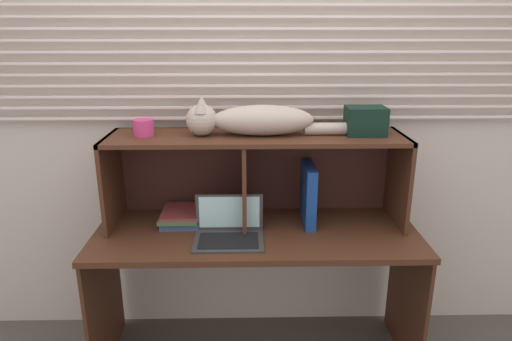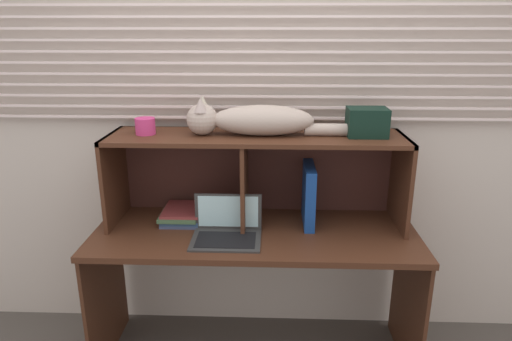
{
  "view_description": "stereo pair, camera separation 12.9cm",
  "coord_description": "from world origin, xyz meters",
  "px_view_note": "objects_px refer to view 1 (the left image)",
  "views": [
    {
      "loc": [
        -0.04,
        -1.87,
        1.73
      ],
      "look_at": [
        0.0,
        0.31,
        1.03
      ],
      "focal_mm": 31.68,
      "sensor_mm": 36.0,
      "label": 1
    },
    {
      "loc": [
        0.08,
        -1.87,
        1.73
      ],
      "look_at": [
        0.0,
        0.31,
        1.03
      ],
      "focal_mm": 31.68,
      "sensor_mm": 36.0,
      "label": 2
    }
  ],
  "objects_px": {
    "cat": "(253,120)",
    "laptop": "(229,231)",
    "book_stack": "(181,216)",
    "small_basket": "(144,128)",
    "binder_upright": "(308,194)",
    "storage_box": "(365,121)"
  },
  "relations": [
    {
      "from": "binder_upright",
      "to": "book_stack",
      "type": "distance_m",
      "value": 0.67
    },
    {
      "from": "small_basket",
      "to": "storage_box",
      "type": "distance_m",
      "value": 1.09
    },
    {
      "from": "cat",
      "to": "laptop",
      "type": "distance_m",
      "value": 0.55
    },
    {
      "from": "book_stack",
      "to": "small_basket",
      "type": "height_order",
      "value": "small_basket"
    },
    {
      "from": "laptop",
      "to": "storage_box",
      "type": "bearing_deg",
      "value": 15.58
    },
    {
      "from": "laptop",
      "to": "storage_box",
      "type": "relative_size",
      "value": 1.73
    },
    {
      "from": "cat",
      "to": "laptop",
      "type": "bearing_deg",
      "value": -122.36
    },
    {
      "from": "book_stack",
      "to": "small_basket",
      "type": "bearing_deg",
      "value": -178.38
    },
    {
      "from": "cat",
      "to": "storage_box",
      "type": "bearing_deg",
      "value": -0.0
    },
    {
      "from": "cat",
      "to": "storage_box",
      "type": "xyz_separation_m",
      "value": [
        0.56,
        -0.0,
        -0.01
      ]
    },
    {
      "from": "book_stack",
      "to": "storage_box",
      "type": "bearing_deg",
      "value": -0.28
    },
    {
      "from": "laptop",
      "to": "cat",
      "type": "bearing_deg",
      "value": 57.64
    },
    {
      "from": "cat",
      "to": "binder_upright",
      "type": "xyz_separation_m",
      "value": [
        0.29,
        -0.0,
        -0.39
      ]
    },
    {
      "from": "binder_upright",
      "to": "book_stack",
      "type": "xyz_separation_m",
      "value": [
        -0.66,
        0.0,
        -0.12
      ]
    },
    {
      "from": "binder_upright",
      "to": "storage_box",
      "type": "distance_m",
      "value": 0.47
    },
    {
      "from": "binder_upright",
      "to": "storage_box",
      "type": "bearing_deg",
      "value": 0.0
    },
    {
      "from": "cat",
      "to": "small_basket",
      "type": "bearing_deg",
      "value": -180.0
    },
    {
      "from": "book_stack",
      "to": "cat",
      "type": "bearing_deg",
      "value": -0.69
    },
    {
      "from": "storage_box",
      "to": "cat",
      "type": "bearing_deg",
      "value": 180.0
    },
    {
      "from": "book_stack",
      "to": "small_basket",
      "type": "xyz_separation_m",
      "value": [
        -0.16,
        -0.0,
        0.48
      ]
    },
    {
      "from": "cat",
      "to": "laptop",
      "type": "height_order",
      "value": "cat"
    },
    {
      "from": "cat",
      "to": "book_stack",
      "type": "bearing_deg",
      "value": 179.31
    }
  ]
}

